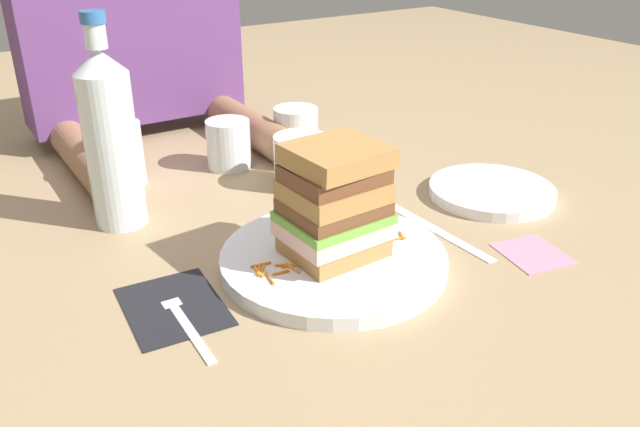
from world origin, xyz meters
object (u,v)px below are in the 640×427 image
Objects in this scene: sandwich at (334,203)px; empty_tumbler_2 at (296,130)px; juice_glass at (301,165)px; knife at (440,232)px; water_bottle at (110,137)px; side_plate at (491,191)px; empty_tumbler_1 at (229,144)px; napkin_dark at (174,307)px; main_plate at (333,259)px; fork at (181,315)px; empty_tumbler_0 at (123,154)px; napkin_pink at (533,253)px.

sandwich reaches higher than empty_tumbler_2.
knife is at bearing -72.16° from juice_glass.
knife is 0.71× the size of water_bottle.
empty_tumbler_1 is at bearing 131.17° from side_plate.
water_bottle is (0.02, 0.24, 0.12)m from napkin_dark.
empty_tumbler_1 is (0.03, 0.36, 0.03)m from main_plate.
fork is 2.17× the size of empty_tumbler_2.
napkin_dark is at bearing 174.84° from main_plate.
sandwich is at bearing -111.73° from juice_glass.
empty_tumbler_0 is (0.06, 0.37, 0.05)m from napkin_dark.
empty_tumbler_1 is (0.16, -0.02, -0.01)m from empty_tumbler_0.
empty_tumbler_1 reaches higher than knife.
napkin_dark is 0.46× the size of water_bottle.
napkin_pink is at bearing -41.98° from water_bottle.
napkin_pink is (0.13, -0.34, -0.03)m from juice_glass.
empty_tumbler_0 reaches higher than side_plate.
empty_tumbler_1 is at bearing 57.76° from fork.
empty_tumbler_0 is at bearing 176.58° from empty_tumbler_2.
main_plate is 0.41m from empty_tumbler_0.
empty_tumbler_2 reaches higher than knife.
empty_tumbler_1 is at bearing 84.74° from sandwich.
sandwich is 1.67× the size of napkin_pink.
napkin_dark is 0.02m from fork.
fork is 0.59× the size of water_bottle.
knife is at bearing -89.77° from empty_tumbler_2.
empty_tumbler_2 reaches higher than napkin_pink.
empty_tumbler_2 is at bearing 65.78° from main_plate.
side_plate is at bearing 5.41° from fork.
empty_tumbler_2 is at bearing 45.81° from fork.
fork reaches higher than napkin_dark.
knife is 0.37m from empty_tumbler_2.
side_plate is 2.25× the size of napkin_pink.
main_plate is 0.25m from juice_glass.
sandwich is 0.49× the size of water_bottle.
empty_tumbler_1 is 0.51m from napkin_pink.
fork is 0.36m from knife.
main_plate is at bearing 178.71° from sandwich.
napkin_pink is (0.06, -0.48, -0.04)m from empty_tumbler_2.
empty_tumbler_1 reaches higher than napkin_pink.
fork is at bearing -178.65° from sandwich.
empty_tumbler_2 is at bearing 44.10° from napkin_dark.
side_plate is at bearing 7.94° from main_plate.
napkin_dark is 1.58× the size of juice_glass.
side_plate is (0.15, -0.32, -0.03)m from empty_tumbler_2.
water_bottle reaches higher than juice_glass.
water_bottle is 0.16m from empty_tumbler_0.
water_bottle is 0.37m from empty_tumbler_2.
water_bottle reaches higher than empty_tumbler_2.
empty_tumbler_2 is 0.48m from napkin_pink.
napkin_dark is at bearing -99.92° from empty_tumbler_0.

